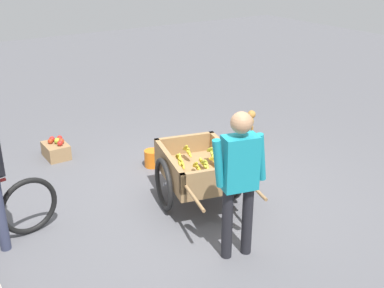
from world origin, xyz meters
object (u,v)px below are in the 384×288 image
(fruit_cart, at_px, (198,170))
(dog, at_px, (248,122))
(mixed_fruit_crate, at_px, (56,150))
(vendor_person, at_px, (239,174))
(plastic_bucket, at_px, (152,158))

(fruit_cart, xyz_separation_m, dog, (1.31, -1.87, -0.17))
(fruit_cart, distance_m, mixed_fruit_crate, 2.52)
(dog, height_order, mixed_fruit_crate, dog)
(dog, xyz_separation_m, mixed_fruit_crate, (0.97, 2.89, -0.14))
(vendor_person, bearing_deg, fruit_cart, -14.24)
(plastic_bucket, bearing_deg, fruit_cart, 178.76)
(vendor_person, xyz_separation_m, plastic_bucket, (2.33, -0.31, -0.80))
(dog, xyz_separation_m, plastic_bucket, (-0.09, 1.85, -0.15))
(dog, bearing_deg, fruit_cart, 124.99)
(fruit_cart, distance_m, dog, 2.29)
(fruit_cart, distance_m, vendor_person, 1.25)
(mixed_fruit_crate, bearing_deg, dog, -108.56)
(fruit_cart, height_order, mixed_fruit_crate, fruit_cart)
(vendor_person, relative_size, mixed_fruit_crate, 3.54)
(plastic_bucket, bearing_deg, dog, -87.16)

